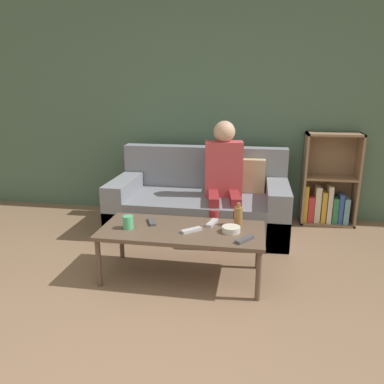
{
  "coord_description": "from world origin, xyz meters",
  "views": [
    {
      "loc": [
        0.6,
        -1.5,
        1.51
      ],
      "look_at": [
        0.05,
        1.72,
        0.58
      ],
      "focal_mm": 35.0,
      "sensor_mm": 36.0,
      "label": 1
    }
  ],
  "objects_px": {
    "person_adult": "(224,172)",
    "bookshelf": "(327,190)",
    "couch": "(201,204)",
    "tv_remote_3": "(152,222)",
    "tv_remote_2": "(212,223)",
    "coffee_table": "(182,233)",
    "tv_remote_1": "(244,239)",
    "cup_near": "(128,222)",
    "tv_remote_0": "(192,230)",
    "bottle": "(238,216)",
    "snack_bowl": "(231,229)"
  },
  "relations": [
    {
      "from": "tv_remote_1",
      "to": "tv_remote_3",
      "type": "distance_m",
      "value": 0.81
    },
    {
      "from": "couch",
      "to": "cup_near",
      "type": "bearing_deg",
      "value": -109.88
    },
    {
      "from": "tv_remote_0",
      "to": "bottle",
      "type": "distance_m",
      "value": 0.4
    },
    {
      "from": "coffee_table",
      "to": "person_adult",
      "type": "xyz_separation_m",
      "value": [
        0.24,
        1.0,
        0.29
      ]
    },
    {
      "from": "tv_remote_2",
      "to": "tv_remote_3",
      "type": "bearing_deg",
      "value": -159.81
    },
    {
      "from": "bottle",
      "to": "person_adult",
      "type": "bearing_deg",
      "value": 102.9
    },
    {
      "from": "couch",
      "to": "tv_remote_3",
      "type": "xyz_separation_m",
      "value": [
        -0.26,
        -0.99,
        0.15
      ]
    },
    {
      "from": "tv_remote_2",
      "to": "tv_remote_0",
      "type": "bearing_deg",
      "value": -112.8
    },
    {
      "from": "coffee_table",
      "to": "tv_remote_3",
      "type": "distance_m",
      "value": 0.29
    },
    {
      "from": "couch",
      "to": "cup_near",
      "type": "xyz_separation_m",
      "value": [
        -0.41,
        -1.14,
        0.19
      ]
    },
    {
      "from": "person_adult",
      "to": "tv_remote_3",
      "type": "distance_m",
      "value": 1.07
    },
    {
      "from": "tv_remote_1",
      "to": "snack_bowl",
      "type": "relative_size",
      "value": 1.17
    },
    {
      "from": "cup_near",
      "to": "couch",
      "type": "bearing_deg",
      "value": 70.12
    },
    {
      "from": "tv_remote_2",
      "to": "snack_bowl",
      "type": "height_order",
      "value": "snack_bowl"
    },
    {
      "from": "coffee_table",
      "to": "cup_near",
      "type": "xyz_separation_m",
      "value": [
        -0.42,
        -0.06,
        0.09
      ]
    },
    {
      "from": "couch",
      "to": "tv_remote_2",
      "type": "bearing_deg",
      "value": -76.19
    },
    {
      "from": "tv_remote_3",
      "to": "snack_bowl",
      "type": "bearing_deg",
      "value": -31.37
    },
    {
      "from": "tv_remote_1",
      "to": "coffee_table",
      "type": "bearing_deg",
      "value": -161.45
    },
    {
      "from": "couch",
      "to": "tv_remote_2",
      "type": "distance_m",
      "value": 0.98
    },
    {
      "from": "couch",
      "to": "bookshelf",
      "type": "bearing_deg",
      "value": 17.75
    },
    {
      "from": "tv_remote_3",
      "to": "bottle",
      "type": "height_order",
      "value": "bottle"
    },
    {
      "from": "coffee_table",
      "to": "tv_remote_2",
      "type": "relative_size",
      "value": 7.31
    },
    {
      "from": "tv_remote_1",
      "to": "snack_bowl",
      "type": "distance_m",
      "value": 0.19
    },
    {
      "from": "cup_near",
      "to": "tv_remote_2",
      "type": "distance_m",
      "value": 0.68
    },
    {
      "from": "couch",
      "to": "tv_remote_2",
      "type": "height_order",
      "value": "couch"
    },
    {
      "from": "bottle",
      "to": "tv_remote_3",
      "type": "bearing_deg",
      "value": -174.84
    },
    {
      "from": "coffee_table",
      "to": "bottle",
      "type": "relative_size",
      "value": 6.78
    },
    {
      "from": "cup_near",
      "to": "tv_remote_1",
      "type": "height_order",
      "value": "cup_near"
    },
    {
      "from": "tv_remote_2",
      "to": "snack_bowl",
      "type": "relative_size",
      "value": 1.24
    },
    {
      "from": "tv_remote_2",
      "to": "person_adult",
      "type": "bearing_deg",
      "value": 102.48
    },
    {
      "from": "tv_remote_3",
      "to": "bookshelf",
      "type": "bearing_deg",
      "value": 17.73
    },
    {
      "from": "tv_remote_0",
      "to": "tv_remote_3",
      "type": "height_order",
      "value": "same"
    },
    {
      "from": "couch",
      "to": "tv_remote_1",
      "type": "relative_size",
      "value": 11.04
    },
    {
      "from": "tv_remote_0",
      "to": "bottle",
      "type": "relative_size",
      "value": 0.84
    },
    {
      "from": "tv_remote_3",
      "to": "couch",
      "type": "bearing_deg",
      "value": 51.58
    },
    {
      "from": "couch",
      "to": "tv_remote_0",
      "type": "xyz_separation_m",
      "value": [
        0.09,
        -1.12,
        0.15
      ]
    },
    {
      "from": "tv_remote_0",
      "to": "tv_remote_3",
      "type": "xyz_separation_m",
      "value": [
        -0.36,
        0.13,
        0.0
      ]
    },
    {
      "from": "tv_remote_2",
      "to": "snack_bowl",
      "type": "xyz_separation_m",
      "value": [
        0.17,
        -0.15,
        0.01
      ]
    },
    {
      "from": "couch",
      "to": "bottle",
      "type": "distance_m",
      "value": 1.05
    },
    {
      "from": "person_adult",
      "to": "bottle",
      "type": "bearing_deg",
      "value": -84.97
    },
    {
      "from": "snack_bowl",
      "to": "tv_remote_0",
      "type": "bearing_deg",
      "value": -172.55
    },
    {
      "from": "tv_remote_0",
      "to": "bookshelf",
      "type": "bearing_deg",
      "value": 99.35
    },
    {
      "from": "cup_near",
      "to": "bottle",
      "type": "xyz_separation_m",
      "value": [
        0.85,
        0.21,
        0.03
      ]
    },
    {
      "from": "person_adult",
      "to": "bookshelf",
      "type": "bearing_deg",
      "value": 17.07
    },
    {
      "from": "bookshelf",
      "to": "coffee_table",
      "type": "relative_size",
      "value": 0.79
    },
    {
      "from": "person_adult",
      "to": "tv_remote_1",
      "type": "distance_m",
      "value": 1.21
    },
    {
      "from": "coffee_table",
      "to": "bottle",
      "type": "xyz_separation_m",
      "value": [
        0.43,
        0.15,
        0.12
      ]
    },
    {
      "from": "couch",
      "to": "bookshelf",
      "type": "height_order",
      "value": "bookshelf"
    },
    {
      "from": "bookshelf",
      "to": "snack_bowl",
      "type": "bearing_deg",
      "value": -122.55
    },
    {
      "from": "coffee_table",
      "to": "tv_remote_3",
      "type": "relative_size",
      "value": 7.37
    }
  ]
}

